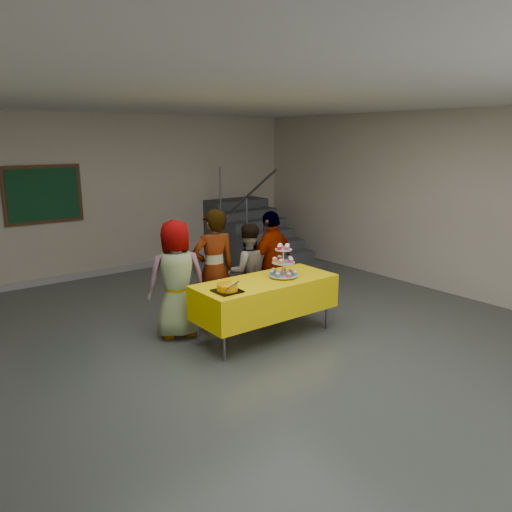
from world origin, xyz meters
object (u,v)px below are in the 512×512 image
(bear_cake, at_px, (227,287))
(staircase, at_px, (252,239))
(schoolchild_c, at_px, (248,271))
(schoolchild_d, at_px, (272,263))
(schoolchild_a, at_px, (177,279))
(bake_table, at_px, (265,296))
(noticeboard, at_px, (43,194))
(cupcake_stand, at_px, (283,264))
(schoolchild_b, at_px, (214,269))

(bear_cake, height_order, staircase, staircase)
(schoolchild_c, xyz_separation_m, staircase, (2.08, 2.66, -0.20))
(schoolchild_c, xyz_separation_m, schoolchild_d, (0.38, -0.08, 0.08))
(schoolchild_a, relative_size, schoolchild_c, 1.12)
(bake_table, distance_m, schoolchild_c, 0.77)
(bake_table, distance_m, schoolchild_a, 1.16)
(staircase, relative_size, noticeboard, 1.85)
(noticeboard, bearing_deg, cupcake_stand, -67.07)
(bear_cake, bearing_deg, bake_table, 9.86)
(schoolchild_b, distance_m, staircase, 3.80)
(bear_cake, bearing_deg, schoolchild_c, 42.39)
(bear_cake, relative_size, schoolchild_d, 0.23)
(noticeboard, bearing_deg, bear_cake, -78.76)
(schoolchild_a, bearing_deg, bake_table, 158.30)
(schoolchild_b, relative_size, schoolchild_c, 1.19)
(noticeboard, bearing_deg, schoolchild_d, -58.81)
(cupcake_stand, distance_m, staircase, 4.01)
(bear_cake, bearing_deg, noticeboard, 101.24)
(cupcake_stand, xyz_separation_m, staircase, (2.06, 3.42, -0.45))
(bear_cake, distance_m, noticeboard, 4.49)
(cupcake_stand, relative_size, schoolchild_c, 0.32)
(cupcake_stand, xyz_separation_m, noticeboard, (-1.80, 4.25, 0.66))
(noticeboard, bearing_deg, schoolchild_c, -63.05)
(schoolchild_b, xyz_separation_m, schoolchild_c, (0.59, 0.03, -0.13))
(cupcake_stand, height_order, schoolchild_c, schoolchild_c)
(noticeboard, bearing_deg, bake_table, -70.07)
(schoolchild_c, distance_m, noticeboard, 4.03)
(bear_cake, bearing_deg, schoolchild_b, 67.73)
(staircase, bearing_deg, bake_table, -124.53)
(cupcake_stand, xyz_separation_m, bear_cake, (-0.94, -0.08, -0.11))
(bake_table, bearing_deg, noticeboard, 109.93)
(bear_cake, relative_size, schoolchild_b, 0.22)
(noticeboard, bearing_deg, staircase, -12.23)
(cupcake_stand, relative_size, noticeboard, 0.34)
(bear_cake, distance_m, schoolchild_d, 1.51)
(schoolchild_c, height_order, staircase, staircase)
(schoolchild_b, bearing_deg, schoolchild_d, -172.41)
(cupcake_stand, distance_m, bear_cake, 0.95)
(bake_table, relative_size, schoolchild_a, 1.21)
(schoolchild_c, distance_m, staircase, 3.38)
(schoolchild_a, bearing_deg, noticeboard, -62.47)
(bear_cake, bearing_deg, staircase, 49.43)
(schoolchild_c, bearing_deg, noticeboard, -40.72)
(bear_cake, xyz_separation_m, schoolchild_a, (-0.22, 0.83, -0.05))
(bake_table, xyz_separation_m, schoolchild_a, (-0.89, 0.72, 0.22))
(bear_cake, xyz_separation_m, schoolchild_d, (1.30, 0.76, -0.06))
(cupcake_stand, bearing_deg, schoolchild_a, 147.05)
(schoolchild_b, bearing_deg, bear_cake, 77.86)
(schoolchild_b, bearing_deg, cupcake_stand, 140.19)
(bake_table, bearing_deg, cupcake_stand, -7.05)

